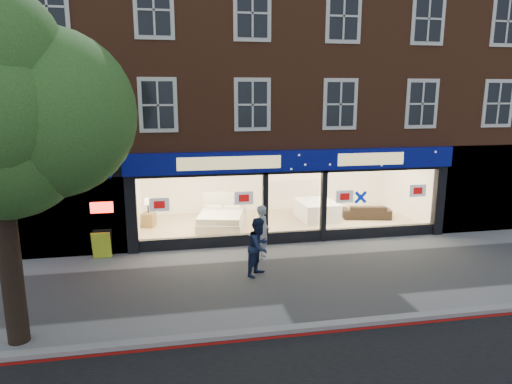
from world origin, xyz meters
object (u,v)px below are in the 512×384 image
object	(u,v)px
display_bed	(221,219)
pedestrian_grey	(263,232)
a_board	(102,244)
sofa	(366,211)
pedestrian_blue	(259,247)
mattress_stack	(317,210)

from	to	relation	value
display_bed	pedestrian_grey	bearing A→B (deg)	-60.47
a_board	pedestrian_grey	size ratio (longest dim) A/B	0.52
sofa	pedestrian_blue	xyz separation A→B (m)	(-5.48, -4.85, 0.47)
display_bed	sofa	xyz separation A→B (m)	(6.04, 0.14, -0.04)
sofa	display_bed	bearing A→B (deg)	14.14
a_board	sofa	bearing A→B (deg)	15.61
sofa	pedestrian_grey	bearing A→B (deg)	47.61
a_board	pedestrian_grey	bearing A→B (deg)	-9.74
display_bed	pedestrian_grey	xyz separation A→B (m)	(0.94, -3.41, 0.44)
sofa	a_board	world-z (taller)	a_board
pedestrian_grey	pedestrian_blue	bearing A→B (deg)	170.82
display_bed	sofa	size ratio (longest dim) A/B	1.25
display_bed	mattress_stack	world-z (taller)	display_bed
pedestrian_grey	pedestrian_blue	xyz separation A→B (m)	(-0.38, -1.30, -0.02)
display_bed	a_board	size ratio (longest dim) A/B	2.66
mattress_stack	pedestrian_blue	distance (m)	6.24
display_bed	mattress_stack	xyz separation A→B (m)	(3.99, 0.48, 0.03)
display_bed	a_board	xyz separation A→B (m)	(-4.10, -2.41, 0.03)
a_board	pedestrian_grey	distance (m)	5.15
pedestrian_grey	pedestrian_blue	distance (m)	1.36
mattress_stack	a_board	distance (m)	8.59
pedestrian_grey	pedestrian_blue	size ratio (longest dim) A/B	1.02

